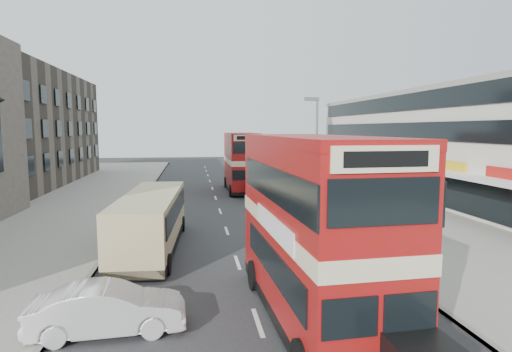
{
  "coord_description": "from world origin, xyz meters",
  "views": [
    {
      "loc": [
        -1.93,
        -10.42,
        6.01
      ],
      "look_at": [
        0.49,
        5.66,
        4.18
      ],
      "focal_mm": 29.74,
      "sensor_mm": 36.0,
      "label": 1
    }
  ],
  "objects_px": {
    "car_left_front": "(109,309)",
    "cyclist": "(290,206)",
    "bus_second": "(242,162)",
    "coach": "(151,219)",
    "pedestrian_far": "(295,179)",
    "car_right_c": "(260,180)",
    "bus_main": "(314,228)",
    "car_right_b": "(280,197)",
    "car_right_a": "(294,206)",
    "street_lamp": "(316,146)",
    "pedestrian_near": "(364,217)"
  },
  "relations": [
    {
      "from": "car_left_front",
      "to": "cyclist",
      "type": "bearing_deg",
      "value": -33.62
    },
    {
      "from": "bus_second",
      "to": "cyclist",
      "type": "xyz_separation_m",
      "value": [
        1.89,
        -12.32,
        -2.09
      ]
    },
    {
      "from": "coach",
      "to": "cyclist",
      "type": "height_order",
      "value": "coach"
    },
    {
      "from": "pedestrian_far",
      "to": "cyclist",
      "type": "bearing_deg",
      "value": -93.44
    },
    {
      "from": "car_left_front",
      "to": "car_right_c",
      "type": "height_order",
      "value": "car_right_c"
    },
    {
      "from": "bus_main",
      "to": "car_right_b",
      "type": "height_order",
      "value": "bus_main"
    },
    {
      "from": "car_left_front",
      "to": "pedestrian_far",
      "type": "relative_size",
      "value": 2.81
    },
    {
      "from": "bus_main",
      "to": "car_right_a",
      "type": "xyz_separation_m",
      "value": [
        3.25,
        16.05,
        -2.32
      ]
    },
    {
      "from": "street_lamp",
      "to": "cyclist",
      "type": "xyz_separation_m",
      "value": [
        -1.92,
        -0.64,
        -4.04
      ]
    },
    {
      "from": "bus_second",
      "to": "car_right_b",
      "type": "distance_m",
      "value": 8.27
    },
    {
      "from": "pedestrian_near",
      "to": "coach",
      "type": "bearing_deg",
      "value": -13.31
    },
    {
      "from": "car_right_a",
      "to": "coach",
      "type": "bearing_deg",
      "value": -46.34
    },
    {
      "from": "bus_second",
      "to": "pedestrian_far",
      "type": "xyz_separation_m",
      "value": [
        5.55,
        1.16,
        -1.9
      ]
    },
    {
      "from": "pedestrian_near",
      "to": "pedestrian_far",
      "type": "relative_size",
      "value": 0.99
    },
    {
      "from": "bus_second",
      "to": "bus_main",
      "type": "bearing_deg",
      "value": 88.08
    },
    {
      "from": "bus_main",
      "to": "bus_second",
      "type": "bearing_deg",
      "value": -94.5
    },
    {
      "from": "car_right_a",
      "to": "pedestrian_far",
      "type": "xyz_separation_m",
      "value": [
        3.25,
        12.85,
        0.32
      ]
    },
    {
      "from": "cyclist",
      "to": "pedestrian_near",
      "type": "bearing_deg",
      "value": -51.64
    },
    {
      "from": "street_lamp",
      "to": "car_left_front",
      "type": "distance_m",
      "value": 19.81
    },
    {
      "from": "car_right_a",
      "to": "car_right_b",
      "type": "height_order",
      "value": "car_right_a"
    },
    {
      "from": "street_lamp",
      "to": "pedestrian_far",
      "type": "relative_size",
      "value": 5.14
    },
    {
      "from": "car_right_a",
      "to": "car_right_c",
      "type": "xyz_separation_m",
      "value": [
        -0.16,
        13.65,
        0.13
      ]
    },
    {
      "from": "coach",
      "to": "pedestrian_far",
      "type": "height_order",
      "value": "coach"
    },
    {
      "from": "car_left_front",
      "to": "car_right_b",
      "type": "height_order",
      "value": "car_left_front"
    },
    {
      "from": "car_right_b",
      "to": "pedestrian_near",
      "type": "relative_size",
      "value": 2.65
    },
    {
      "from": "street_lamp",
      "to": "car_left_front",
      "type": "xyz_separation_m",
      "value": [
        -10.96,
        -16.0,
        -4.05
      ]
    },
    {
      "from": "street_lamp",
      "to": "coach",
      "type": "distance_m",
      "value": 13.24
    },
    {
      "from": "street_lamp",
      "to": "bus_second",
      "type": "bearing_deg",
      "value": 108.07
    },
    {
      "from": "bus_second",
      "to": "pedestrian_near",
      "type": "xyz_separation_m",
      "value": [
        5.04,
        -17.41,
        -1.91
      ]
    },
    {
      "from": "coach",
      "to": "pedestrian_near",
      "type": "xyz_separation_m",
      "value": [
        11.75,
        1.64,
        -0.61
      ]
    },
    {
      "from": "street_lamp",
      "to": "coach",
      "type": "height_order",
      "value": "street_lamp"
    },
    {
      "from": "coach",
      "to": "car_left_front",
      "type": "bearing_deg",
      "value": -89.63
    },
    {
      "from": "car_right_b",
      "to": "car_right_a",
      "type": "bearing_deg",
      "value": 0.62
    },
    {
      "from": "car_right_b",
      "to": "cyclist",
      "type": "bearing_deg",
      "value": -4.5
    },
    {
      "from": "coach",
      "to": "car_right_b",
      "type": "distance_m",
      "value": 14.5
    },
    {
      "from": "bus_second",
      "to": "cyclist",
      "type": "bearing_deg",
      "value": 98.79
    },
    {
      "from": "bus_second",
      "to": "car_right_a",
      "type": "distance_m",
      "value": 12.11
    },
    {
      "from": "bus_main",
      "to": "car_right_c",
      "type": "relative_size",
      "value": 2.3
    },
    {
      "from": "car_right_b",
      "to": "car_right_c",
      "type": "distance_m",
      "value": 9.61
    },
    {
      "from": "street_lamp",
      "to": "car_right_c",
      "type": "bearing_deg",
      "value": 96.98
    },
    {
      "from": "street_lamp",
      "to": "pedestrian_near",
      "type": "bearing_deg",
      "value": -77.84
    },
    {
      "from": "bus_main",
      "to": "bus_second",
      "type": "relative_size",
      "value": 1.04
    },
    {
      "from": "street_lamp",
      "to": "car_right_b",
      "type": "xyz_separation_m",
      "value": [
        -1.61,
        4.04,
        -4.21
      ]
    },
    {
      "from": "street_lamp",
      "to": "coach",
      "type": "bearing_deg",
      "value": -144.99
    },
    {
      "from": "coach",
      "to": "cyclist",
      "type": "xyz_separation_m",
      "value": [
        8.6,
        6.73,
        -0.79
      ]
    },
    {
      "from": "bus_second",
      "to": "car_right_c",
      "type": "bearing_deg",
      "value": -137.44
    },
    {
      "from": "car_right_a",
      "to": "car_right_c",
      "type": "bearing_deg",
      "value": -174.98
    },
    {
      "from": "bus_main",
      "to": "car_right_a",
      "type": "distance_m",
      "value": 16.54
    },
    {
      "from": "street_lamp",
      "to": "pedestrian_far",
      "type": "bearing_deg",
      "value": 82.29
    },
    {
      "from": "street_lamp",
      "to": "bus_main",
      "type": "height_order",
      "value": "street_lamp"
    }
  ]
}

